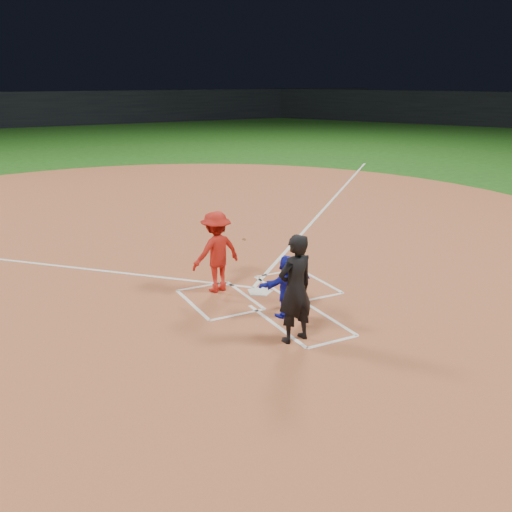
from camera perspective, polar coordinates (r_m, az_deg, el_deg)
name	(u,v)px	position (r m, az deg, el deg)	size (l,w,h in m)	color
ground	(260,292)	(12.59, 0.37, -3.66)	(120.00, 120.00, 0.00)	#184C13
home_plate_dirt	(169,230)	(17.86, -8.70, 2.58)	(28.00, 28.00, 0.01)	#9B5233
stadium_wall_far	(17,110)	(58.70, -22.82, 13.34)	(80.00, 1.20, 3.20)	black
home_plate	(260,292)	(12.58, 0.37, -3.58)	(0.60, 0.60, 0.02)	silver
catcher	(287,286)	(11.17, 3.16, -3.01)	(1.16, 0.37, 1.25)	#151AAC
umpire	(295,289)	(10.01, 3.94, -3.29)	(0.72, 0.47, 1.98)	black
chalk_markings	(177,235)	(17.20, -7.92, 2.07)	(28.35, 17.32, 0.01)	white
batter_at_plate	(216,252)	(12.42, -3.98, 0.42)	(1.43, 0.97, 1.79)	#B11B13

